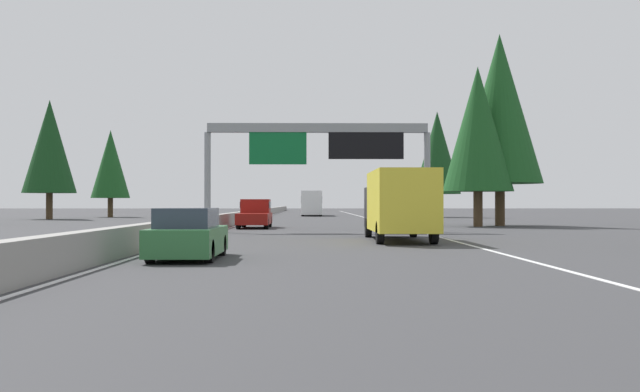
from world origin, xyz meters
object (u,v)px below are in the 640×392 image
at_px(box_truck_distant_b, 399,203).
at_px(pickup_far_center, 255,214).
at_px(conifer_left_far, 110,164).
at_px(bus_far_left, 311,202).
at_px(conifer_left_mid, 50,147).
at_px(conifer_right_far, 437,153).
at_px(sedan_distant_a, 188,235).
at_px(conifer_right_near, 500,109).
at_px(sign_gantry_overhead, 321,146).
at_px(conifer_right_mid, 478,129).

bearing_deg(box_truck_distant_b, pickup_far_center, 24.06).
relative_size(box_truck_distant_b, conifer_left_far, 0.85).
height_order(pickup_far_center, bus_far_left, bus_far_left).
distance_m(bus_far_left, conifer_left_mid, 33.61).
distance_m(conifer_right_far, conifer_left_far, 37.34).
bearing_deg(conifer_left_mid, conifer_right_far, -76.05).
relative_size(sedan_distant_a, conifer_left_far, 0.44).
bearing_deg(conifer_left_far, pickup_far_center, -152.31).
bearing_deg(pickup_far_center, bus_far_left, -4.67).
xyz_separation_m(conifer_right_near, conifer_right_far, (31.63, -1.01, -0.97)).
bearing_deg(box_truck_distant_b, sedan_distant_a, 144.86).
bearing_deg(sign_gantry_overhead, conifer_right_mid, -50.35).
height_order(sedan_distant_a, conifer_right_mid, conifer_right_mid).
xyz_separation_m(sedan_distant_a, pickup_far_center, (26.91, 0.07, 0.23)).
relative_size(conifer_right_far, conifer_left_far, 1.21).
xyz_separation_m(conifer_left_mid, conifer_left_far, (11.03, -3.08, -1.17)).
bearing_deg(bus_far_left, conifer_right_mid, -165.56).
bearing_deg(conifer_left_far, box_truck_distant_b, -153.42).
height_order(box_truck_distant_b, conifer_right_mid, conifer_right_mid).
bearing_deg(pickup_far_center, box_truck_distant_b, -155.94).
bearing_deg(box_truck_distant_b, bus_far_left, 3.30).
bearing_deg(conifer_left_far, conifer_right_near, -131.95).
bearing_deg(sedan_distant_a, conifer_right_near, -28.71).
bearing_deg(sign_gantry_overhead, pickup_far_center, 31.61).
bearing_deg(sedan_distant_a, sign_gantry_overhead, -11.53).
height_order(box_truck_distant_b, conifer_left_far, conifer_left_far).
xyz_separation_m(sedan_distant_a, bus_far_left, (73.02, -3.70, 1.03)).
height_order(pickup_far_center, conifer_left_far, conifer_left_far).
bearing_deg(conifer_right_far, bus_far_left, 53.91).
bearing_deg(sign_gantry_overhead, conifer_left_far, 28.32).
height_order(sign_gantry_overhead, sedan_distant_a, sign_gantry_overhead).
bearing_deg(box_truck_distant_b, conifer_right_far, -11.55).
bearing_deg(sedan_distant_a, conifer_right_mid, -27.22).
relative_size(sedan_distant_a, conifer_right_near, 0.32).
bearing_deg(bus_far_left, conifer_right_far, -126.09).
height_order(sign_gantry_overhead, conifer_left_far, conifer_left_far).
relative_size(sign_gantry_overhead, sedan_distant_a, 2.88).
bearing_deg(conifer_left_mid, sign_gantry_overhead, -140.76).
xyz_separation_m(pickup_far_center, conifer_left_mid, (25.67, 22.33, 6.32)).
distance_m(sedan_distant_a, box_truck_distant_b, 12.72).
bearing_deg(conifer_right_mid, box_truck_distant_b, 157.73).
xyz_separation_m(pickup_far_center, conifer_right_mid, (2.24, -15.07, 5.75)).
bearing_deg(conifer_right_mid, sign_gantry_overhead, 129.65).
xyz_separation_m(sedan_distant_a, conifer_right_far, (62.61, -17.98, 6.64)).
distance_m(pickup_far_center, conifer_right_near, 19.02).
bearing_deg(pickup_far_center, conifer_right_far, -26.83).
height_order(pickup_far_center, conifer_right_mid, conifer_right_mid).
distance_m(sign_gantry_overhead, conifer_right_far, 44.77).
xyz_separation_m(conifer_right_near, conifer_left_mid, (21.60, 39.38, -1.06)).
relative_size(box_truck_distant_b, conifer_left_mid, 0.71).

